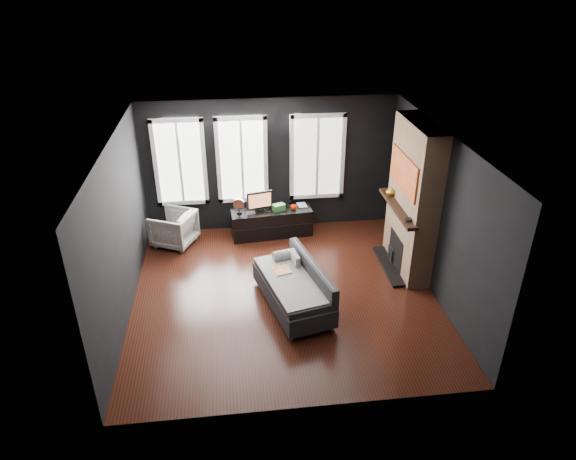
{
  "coord_description": "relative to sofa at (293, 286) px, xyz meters",
  "views": [
    {
      "loc": [
        -0.8,
        -7.1,
        5.03
      ],
      "look_at": [
        0.1,
        0.3,
        1.05
      ],
      "focal_mm": 32.0,
      "sensor_mm": 36.0,
      "label": 1
    }
  ],
  "objects": [
    {
      "name": "windows",
      "position": [
        -0.55,
        2.81,
        2.0
      ],
      "size": [
        4.0,
        0.16,
        1.76
      ],
      "primitive_type": null,
      "color": "white",
      "rests_on": "wall_back"
    },
    {
      "name": "mantel_vase",
      "position": [
        1.95,
        1.4,
        0.94
      ],
      "size": [
        0.19,
        0.19,
        0.17
      ],
      "primitive_type": "imported",
      "rotation": [
        0.0,
        0.0,
        0.1
      ],
      "color": "gold",
      "rests_on": "fireplace"
    },
    {
      "name": "stripe_pillow",
      "position": [
        0.09,
        0.44,
        0.17
      ],
      "size": [
        0.13,
        0.34,
        0.33
      ],
      "primitive_type": "cube",
      "rotation": [
        0.0,
        0.0,
        0.17
      ],
      "color": "gray",
      "rests_on": "sofa"
    },
    {
      "name": "sofa",
      "position": [
        0.0,
        0.0,
        0.0
      ],
      "size": [
        1.28,
        1.92,
        0.76
      ],
      "primitive_type": null,
      "rotation": [
        0.0,
        0.0,
        0.24
      ],
      "color": "#232326",
      "rests_on": "floor"
    },
    {
      "name": "desk_fan",
      "position": [
        -0.76,
        2.39,
        0.34
      ],
      "size": [
        0.27,
        0.27,
        0.33
      ],
      "primitive_type": null,
      "rotation": [
        0.0,
        0.0,
        -0.21
      ],
      "color": "#A8A8A8",
      "rests_on": "media_console"
    },
    {
      "name": "fireplace",
      "position": [
        2.2,
        0.95,
        0.97
      ],
      "size": [
        0.7,
        1.62,
        2.7
      ],
      "primitive_type": null,
      "color": "#93724C",
      "rests_on": "floor"
    },
    {
      "name": "mantel_clock",
      "position": [
        1.95,
        0.4,
        0.87
      ],
      "size": [
        0.14,
        0.14,
        0.04
      ],
      "primitive_type": "cylinder",
      "rotation": [
        0.0,
        0.0,
        0.2
      ],
      "color": "black",
      "rests_on": "fireplace"
    },
    {
      "name": "ceiling",
      "position": [
        -0.1,
        0.35,
        2.32
      ],
      "size": [
        5.0,
        5.0,
        0.0
      ],
      "primitive_type": "plane",
      "color": "white",
      "rests_on": "ground"
    },
    {
      "name": "wall_back",
      "position": [
        -0.1,
        2.85,
        0.97
      ],
      "size": [
        5.0,
        0.02,
        2.7
      ],
      "primitive_type": "cube",
      "color": "black",
      "rests_on": "ground"
    },
    {
      "name": "mug",
      "position": [
        0.33,
        2.43,
        0.23
      ],
      "size": [
        0.13,
        0.1,
        0.12
      ],
      "primitive_type": "imported",
      "rotation": [
        0.0,
        0.0,
        -0.06
      ],
      "color": "#F13001",
      "rests_on": "media_console"
    },
    {
      "name": "monitor",
      "position": [
        -0.35,
        2.44,
        0.41
      ],
      "size": [
        0.54,
        0.24,
        0.47
      ],
      "primitive_type": null,
      "rotation": [
        0.0,
        0.0,
        0.24
      ],
      "color": "black",
      "rests_on": "media_console"
    },
    {
      "name": "armchair",
      "position": [
        -2.05,
        2.3,
        -0.0
      ],
      "size": [
        0.93,
        0.95,
        0.75
      ],
      "primitive_type": "imported",
      "rotation": [
        0.0,
        0.0,
        -2.01
      ],
      "color": "silver",
      "rests_on": "floor"
    },
    {
      "name": "media_console",
      "position": [
        -0.12,
        2.45,
        -0.1
      ],
      "size": [
        1.65,
        0.65,
        0.55
      ],
      "primitive_type": null,
      "rotation": [
        0.0,
        0.0,
        0.09
      ],
      "color": "black",
      "rests_on": "floor"
    },
    {
      "name": "wall_right",
      "position": [
        2.4,
        0.35,
        0.97
      ],
      "size": [
        0.02,
        5.0,
        2.7
      ],
      "primitive_type": "cube",
      "color": "black",
      "rests_on": "ground"
    },
    {
      "name": "storage_box",
      "position": [
        0.03,
        2.44,
        0.24
      ],
      "size": [
        0.28,
        0.23,
        0.13
      ],
      "primitive_type": "cube",
      "rotation": [
        0.0,
        0.0,
        0.4
      ],
      "color": "#377E37",
      "rests_on": "media_console"
    },
    {
      "name": "floor",
      "position": [
        -0.1,
        0.35,
        -0.38
      ],
      "size": [
        5.0,
        5.0,
        0.0
      ],
      "primitive_type": "plane",
      "color": "black",
      "rests_on": "ground"
    },
    {
      "name": "wall_left",
      "position": [
        -2.6,
        0.35,
        0.97
      ],
      "size": [
        0.02,
        5.0,
        2.7
      ],
      "primitive_type": "cube",
      "color": "black",
      "rests_on": "ground"
    },
    {
      "name": "book",
      "position": [
        0.43,
        2.58,
        0.29
      ],
      "size": [
        0.18,
        0.04,
        0.24
      ],
      "primitive_type": "imported",
      "rotation": [
        0.0,
        0.0,
        0.1
      ],
      "color": "tan",
      "rests_on": "media_console"
    }
  ]
}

